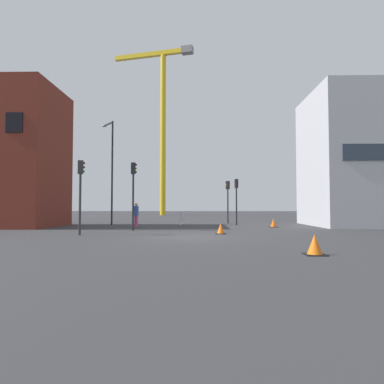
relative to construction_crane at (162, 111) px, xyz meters
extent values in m
plane|color=#333335|center=(5.58, -37.42, -16.97)|extent=(160.00, 160.00, 0.00)
cube|color=maroon|center=(-8.00, -29.74, -11.88)|extent=(7.36, 6.07, 10.17)
cube|color=black|center=(-5.79, -32.81, -10.11)|extent=(1.10, 0.06, 1.30)
cube|color=#B7B7BC|center=(19.96, -27.94, -11.88)|extent=(10.73, 7.50, 10.17)
cylinder|color=yellow|center=(0.14, -0.03, -3.89)|extent=(0.90, 0.90, 26.14)
cube|color=yellow|center=(-2.03, 0.48, 9.58)|extent=(12.54, 3.64, 0.70)
cube|color=slate|center=(4.10, -0.98, 9.58)|extent=(2.03, 1.59, 1.10)
cylinder|color=#232326|center=(-0.80, -27.69, -12.85)|extent=(0.14, 0.14, 8.23)
cube|color=#232326|center=(-1.32, -27.09, -8.84)|extent=(1.11, 1.27, 0.10)
ellipsoid|color=silver|center=(-1.83, -26.48, -8.86)|extent=(0.44, 0.24, 0.16)
cylinder|color=#232326|center=(1.99, -33.30, -15.23)|extent=(0.12, 0.12, 3.48)
cube|color=#232326|center=(1.99, -33.30, -13.14)|extent=(0.31, 0.28, 0.70)
sphere|color=#390605|center=(2.16, -33.27, -12.92)|extent=(0.11, 0.11, 0.11)
sphere|color=#F2A514|center=(2.16, -33.27, -13.14)|extent=(0.11, 0.11, 0.11)
sphere|color=#07330F|center=(2.16, -33.27, -13.36)|extent=(0.11, 0.11, 0.11)
cylinder|color=#232326|center=(9.00, -27.07, -15.49)|extent=(0.12, 0.12, 2.95)
cube|color=#232326|center=(9.00, -27.07, -13.67)|extent=(0.29, 0.32, 0.70)
sphere|color=#390605|center=(8.97, -26.90, -13.45)|extent=(0.11, 0.11, 0.11)
sphere|color=#F2A514|center=(8.97, -26.90, -13.67)|extent=(0.11, 0.11, 0.11)
sphere|color=#07330F|center=(8.97, -26.90, -13.89)|extent=(0.11, 0.11, 0.11)
cylinder|color=#2D2D30|center=(-0.13, -36.52, -15.38)|extent=(0.12, 0.12, 3.18)
cube|color=#2D2D30|center=(-0.13, -36.52, -13.44)|extent=(0.35, 0.33, 0.70)
sphere|color=#390605|center=(0.03, -36.45, -13.22)|extent=(0.11, 0.11, 0.11)
sphere|color=#3C2905|center=(0.03, -36.45, -13.44)|extent=(0.11, 0.11, 0.11)
sphere|color=green|center=(0.03, -36.45, -13.66)|extent=(0.11, 0.11, 0.11)
cylinder|color=#232326|center=(8.50, -24.90, -15.49)|extent=(0.12, 0.12, 2.95)
cube|color=#232326|center=(8.50, -24.90, -13.67)|extent=(0.36, 0.34, 0.70)
sphere|color=#390605|center=(8.34, -24.98, -13.45)|extent=(0.11, 0.11, 0.11)
sphere|color=#F2A514|center=(8.34, -24.98, -13.67)|extent=(0.11, 0.11, 0.11)
sphere|color=#07330F|center=(8.34, -24.98, -13.89)|extent=(0.11, 0.11, 0.11)
cylinder|color=#D14C8C|center=(1.41, -29.55, -16.56)|extent=(0.14, 0.14, 0.82)
cylinder|color=#D14C8C|center=(1.56, -29.68, -16.56)|extent=(0.14, 0.14, 0.82)
cylinder|color=#33519E|center=(1.49, -29.62, -15.80)|extent=(0.34, 0.34, 0.69)
sphere|color=tan|center=(1.49, -29.62, -15.35)|extent=(0.22, 0.22, 0.22)
cube|color=#B2B5BA|center=(4.66, -27.68, -15.92)|extent=(0.20, 2.01, 0.06)
cube|color=#B2B5BA|center=(4.66, -27.68, -16.87)|extent=(0.20, 2.01, 0.06)
cylinder|color=#B2B5BA|center=(4.60, -28.59, -16.44)|extent=(0.04, 0.04, 1.05)
cylinder|color=#B2B5BA|center=(4.66, -27.68, -16.44)|extent=(0.04, 0.04, 1.05)
cylinder|color=#B2B5BA|center=(4.73, -26.78, -16.44)|extent=(0.04, 0.04, 1.05)
cube|color=black|center=(11.33, -29.81, -16.95)|extent=(0.60, 0.60, 0.03)
cone|color=#E55B0F|center=(11.33, -29.81, -16.66)|extent=(0.46, 0.46, 0.61)
cube|color=black|center=(9.63, -43.30, -16.95)|extent=(0.63, 0.63, 0.03)
cone|color=orange|center=(9.63, -43.30, -16.65)|extent=(0.48, 0.48, 0.64)
cube|color=black|center=(7.21, -35.58, -16.95)|extent=(0.55, 0.55, 0.03)
cone|color=orange|center=(7.21, -35.58, -16.69)|extent=(0.43, 0.43, 0.56)
camera|label=1|loc=(6.09, -53.76, -15.45)|focal=31.35mm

